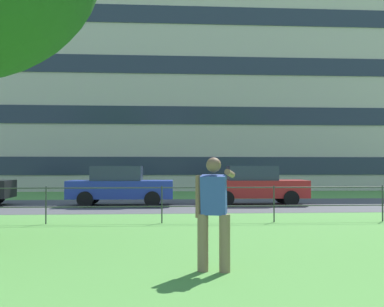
% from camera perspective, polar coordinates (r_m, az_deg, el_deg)
% --- Properties ---
extents(street_strip, '(80.00, 6.87, 0.01)m').
position_cam_1_polar(street_strip, '(19.55, 5.35, -5.96)').
color(street_strip, '#4C4C51').
rests_on(street_strip, ground).
extents(park_fence, '(30.69, 0.04, 1.00)m').
position_cam_1_polar(park_fence, '(13.65, 9.51, -5.11)').
color(park_fence, '#333833').
rests_on(park_fence, ground).
extents(person_thrower, '(0.66, 0.75, 1.66)m').
position_cam_1_polar(person_thrower, '(7.18, 2.55, -6.56)').
color(person_thrower, '#846B4C').
rests_on(person_thrower, ground).
extents(car_blue_right, '(4.05, 1.91, 1.54)m').
position_cam_1_polar(car_blue_right, '(19.21, -8.35, -3.72)').
color(car_blue_right, '#233899').
rests_on(car_blue_right, ground).
extents(car_red_far_right, '(4.06, 1.92, 1.54)m').
position_cam_1_polar(car_red_far_right, '(19.65, 7.25, -3.67)').
color(car_red_far_right, red).
rests_on(car_red_far_right, ground).
extents(apartment_building_background, '(37.74, 11.57, 15.94)m').
position_cam_1_polar(apartment_building_background, '(36.20, -2.77, 8.76)').
color(apartment_building_background, beige).
rests_on(apartment_building_background, ground).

